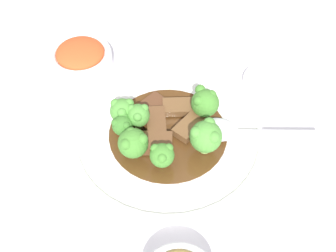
{
  "coord_description": "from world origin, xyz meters",
  "views": [
    {
      "loc": [
        -0.24,
        -0.4,
        0.62
      ],
      "look_at": [
        0.0,
        0.0,
        0.03
      ],
      "focal_mm": 50.0,
      "sensor_mm": 36.0,
      "label": 1
    }
  ],
  "objects_px": {
    "broccoli_floret_3": "(162,155)",
    "broccoli_floret_6": "(123,111)",
    "beef_strip_1": "(155,143)",
    "sauce_dish": "(265,80)",
    "broccoli_floret_1": "(206,136)",
    "beef_strip_2": "(182,107)",
    "beef_strip_3": "(156,121)",
    "broccoli_floret_5": "(133,143)",
    "beef_strip_4": "(152,107)",
    "beef_strip_0": "(191,125)",
    "side_bowl_kimchi": "(81,59)",
    "broccoli_floret_0": "(138,115)",
    "broccoli_floret_2": "(203,101)",
    "broccoli_floret_4": "(122,125)",
    "serving_spoon": "(224,130)",
    "main_plate": "(168,135)"
  },
  "relations": [
    {
      "from": "main_plate",
      "to": "broccoli_floret_3",
      "type": "xyz_separation_m",
      "value": [
        -0.04,
        -0.05,
        0.03
      ]
    },
    {
      "from": "main_plate",
      "to": "beef_strip_0",
      "type": "bearing_deg",
      "value": -18.04
    },
    {
      "from": "broccoli_floret_6",
      "to": "sauce_dish",
      "type": "height_order",
      "value": "broccoli_floret_6"
    },
    {
      "from": "beef_strip_3",
      "to": "broccoli_floret_4",
      "type": "height_order",
      "value": "broccoli_floret_4"
    },
    {
      "from": "beef_strip_3",
      "to": "broccoli_floret_5",
      "type": "height_order",
      "value": "broccoli_floret_5"
    },
    {
      "from": "beef_strip_3",
      "to": "main_plate",
      "type": "bearing_deg",
      "value": -69.95
    },
    {
      "from": "beef_strip_1",
      "to": "broccoli_floret_3",
      "type": "xyz_separation_m",
      "value": [
        -0.01,
        -0.04,
        0.02
      ]
    },
    {
      "from": "beef_strip_2",
      "to": "broccoli_floret_6",
      "type": "distance_m",
      "value": 0.1
    },
    {
      "from": "beef_strip_1",
      "to": "serving_spoon",
      "type": "height_order",
      "value": "beef_strip_1"
    },
    {
      "from": "broccoli_floret_2",
      "to": "sauce_dish",
      "type": "relative_size",
      "value": 0.65
    },
    {
      "from": "broccoli_floret_4",
      "to": "broccoli_floret_5",
      "type": "distance_m",
      "value": 0.04
    },
    {
      "from": "beef_strip_3",
      "to": "side_bowl_kimchi",
      "type": "distance_m",
      "value": 0.2
    },
    {
      "from": "beef_strip_4",
      "to": "beef_strip_0",
      "type": "bearing_deg",
      "value": -63.68
    },
    {
      "from": "beef_strip_0",
      "to": "broccoli_floret_0",
      "type": "relative_size",
      "value": 1.44
    },
    {
      "from": "beef_strip_2",
      "to": "sauce_dish",
      "type": "bearing_deg",
      "value": -3.73
    },
    {
      "from": "beef_strip_1",
      "to": "broccoli_floret_6",
      "type": "relative_size",
      "value": 1.34
    },
    {
      "from": "broccoli_floret_3",
      "to": "broccoli_floret_6",
      "type": "relative_size",
      "value": 0.87
    },
    {
      "from": "sauce_dish",
      "to": "broccoli_floret_1",
      "type": "bearing_deg",
      "value": -157.11
    },
    {
      "from": "broccoli_floret_2",
      "to": "beef_strip_3",
      "type": "bearing_deg",
      "value": 166.84
    },
    {
      "from": "beef_strip_4",
      "to": "serving_spoon",
      "type": "xyz_separation_m",
      "value": [
        0.07,
        -0.1,
        0.0
      ]
    },
    {
      "from": "broccoli_floret_4",
      "to": "beef_strip_0",
      "type": "bearing_deg",
      "value": -22.71
    },
    {
      "from": "beef_strip_1",
      "to": "broccoli_floret_6",
      "type": "xyz_separation_m",
      "value": [
        -0.02,
        0.07,
        0.02
      ]
    },
    {
      "from": "beef_strip_1",
      "to": "broccoli_floret_3",
      "type": "distance_m",
      "value": 0.04
    },
    {
      "from": "beef_strip_0",
      "to": "serving_spoon",
      "type": "relative_size",
      "value": 0.37
    },
    {
      "from": "beef_strip_4",
      "to": "broccoli_floret_1",
      "type": "relative_size",
      "value": 1.14
    },
    {
      "from": "beef_strip_2",
      "to": "broccoli_floret_4",
      "type": "xyz_separation_m",
      "value": [
        -0.11,
        0.0,
        0.02
      ]
    },
    {
      "from": "side_bowl_kimchi",
      "to": "main_plate",
      "type": "bearing_deg",
      "value": -76.79
    },
    {
      "from": "sauce_dish",
      "to": "beef_strip_1",
      "type": "bearing_deg",
      "value": -172.6
    },
    {
      "from": "broccoli_floret_2",
      "to": "broccoli_floret_5",
      "type": "bearing_deg",
      "value": -174.03
    },
    {
      "from": "beef_strip_3",
      "to": "serving_spoon",
      "type": "relative_size",
      "value": 0.33
    },
    {
      "from": "beef_strip_0",
      "to": "broccoli_floret_5",
      "type": "distance_m",
      "value": 0.11
    },
    {
      "from": "beef_strip_0",
      "to": "broccoli_floret_2",
      "type": "xyz_separation_m",
      "value": [
        0.03,
        0.02,
        0.02
      ]
    },
    {
      "from": "broccoli_floret_1",
      "to": "broccoli_floret_3",
      "type": "xyz_separation_m",
      "value": [
        -0.07,
        0.01,
        -0.01
      ]
    },
    {
      "from": "broccoli_floret_0",
      "to": "side_bowl_kimchi",
      "type": "bearing_deg",
      "value": 94.86
    },
    {
      "from": "broccoli_floret_0",
      "to": "broccoli_floret_3",
      "type": "xyz_separation_m",
      "value": [
        -0.0,
        -0.08,
        -0.01
      ]
    },
    {
      "from": "beef_strip_4",
      "to": "sauce_dish",
      "type": "distance_m",
      "value": 0.22
    },
    {
      "from": "broccoli_floret_1",
      "to": "broccoli_floret_4",
      "type": "bearing_deg",
      "value": 136.37
    },
    {
      "from": "broccoli_floret_2",
      "to": "broccoli_floret_5",
      "type": "relative_size",
      "value": 1.02
    },
    {
      "from": "broccoli_floret_6",
      "to": "sauce_dish",
      "type": "xyz_separation_m",
      "value": [
        0.27,
        -0.04,
        -0.04
      ]
    },
    {
      "from": "broccoli_floret_1",
      "to": "broccoli_floret_3",
      "type": "height_order",
      "value": "broccoli_floret_1"
    },
    {
      "from": "broccoli_floret_1",
      "to": "sauce_dish",
      "type": "bearing_deg",
      "value": 22.89
    },
    {
      "from": "beef_strip_2",
      "to": "broccoli_floret_1",
      "type": "distance_m",
      "value": 0.1
    },
    {
      "from": "broccoli_floret_0",
      "to": "side_bowl_kimchi",
      "type": "xyz_separation_m",
      "value": [
        -0.02,
        0.19,
        -0.02
      ]
    },
    {
      "from": "beef_strip_2",
      "to": "beef_strip_4",
      "type": "xyz_separation_m",
      "value": [
        -0.04,
        0.03,
        -0.0
      ]
    },
    {
      "from": "broccoli_floret_0",
      "to": "serving_spoon",
      "type": "xyz_separation_m",
      "value": [
        0.11,
        -0.08,
        -0.02
      ]
    },
    {
      "from": "beef_strip_4",
      "to": "beef_strip_1",
      "type": "bearing_deg",
      "value": -116.76
    },
    {
      "from": "broccoli_floret_3",
      "to": "beef_strip_2",
      "type": "bearing_deg",
      "value": 42.97
    },
    {
      "from": "beef_strip_1",
      "to": "broccoli_floret_3",
      "type": "relative_size",
      "value": 1.54
    },
    {
      "from": "side_bowl_kimchi",
      "to": "beef_strip_3",
      "type": "bearing_deg",
      "value": -77.62
    },
    {
      "from": "broccoli_floret_0",
      "to": "broccoli_floret_2",
      "type": "height_order",
      "value": "broccoli_floret_2"
    }
  ]
}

